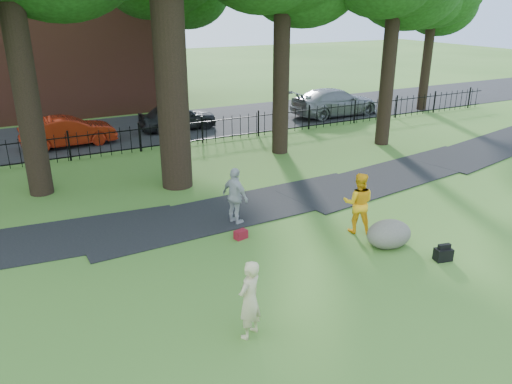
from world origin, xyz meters
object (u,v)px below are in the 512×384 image
woman (250,300)px  red_sedan (68,132)px  boulder (389,232)px  man (358,203)px

woman → red_sedan: bearing=-114.4°
woman → red_sedan: (-1.06, 16.48, -0.15)m
woman → boulder: (5.23, 1.80, -0.46)m
red_sedan → woman: bearing=-179.2°
woman → red_sedan: woman is taller
boulder → red_sedan: red_sedan is taller
boulder → woman: bearing=-161.0°
man → woman: bearing=66.5°
woman → man: bearing=-178.0°
boulder → red_sedan: size_ratio=0.32×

